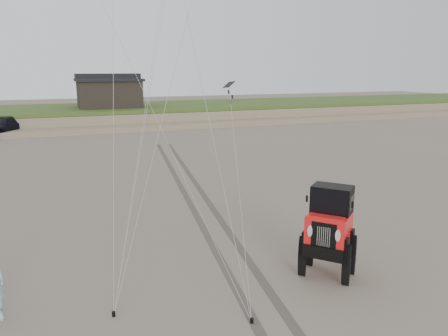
{
  "coord_description": "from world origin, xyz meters",
  "views": [
    {
      "loc": [
        -3.49,
        -8.96,
        5.52
      ],
      "look_at": [
        1.2,
        3.0,
        2.6
      ],
      "focal_mm": 35.0,
      "sensor_mm": 36.0,
      "label": 1
    }
  ],
  "objects": [
    {
      "name": "cabin",
      "position": [
        2.0,
        37.0,
        3.24
      ],
      "size": [
        6.4,
        5.4,
        3.35
      ],
      "color": "black",
      "rests_on": "dune_ridge"
    },
    {
      "name": "stake_aux",
      "position": [
        0.26,
        -1.09,
        0.06
      ],
      "size": [
        0.08,
        0.08,
        0.12
      ],
      "primitive_type": "cylinder",
      "color": "black",
      "rests_on": "ground"
    },
    {
      "name": "ground",
      "position": [
        0.0,
        0.0,
        0.0
      ],
      "size": [
        160.0,
        160.0,
        0.0
      ],
      "primitive_type": "plane",
      "color": "#6B6054",
      "rests_on": "ground"
    },
    {
      "name": "tire_tracks",
      "position": [
        2.0,
        8.0,
        0.0
      ],
      "size": [
        5.22,
        29.74,
        0.01
      ],
      "color": "#4C443D",
      "rests_on": "ground"
    },
    {
      "name": "truck_c",
      "position": [
        -7.49,
        31.93,
        0.81
      ],
      "size": [
        4.94,
        5.93,
        1.62
      ],
      "primitive_type": "imported",
      "rotation": [
        0.0,
        0.0,
        -0.57
      ],
      "color": "black",
      "rests_on": "ground"
    },
    {
      "name": "stake_main",
      "position": [
        -2.57,
        0.31,
        0.06
      ],
      "size": [
        0.08,
        0.08,
        0.12
      ],
      "primitive_type": "cylinder",
      "color": "black",
      "rests_on": "ground"
    },
    {
      "name": "dune_ridge",
      "position": [
        0.0,
        37.5,
        0.82
      ],
      "size": [
        160.0,
        14.25,
        1.73
      ],
      "color": "#7A6B54",
      "rests_on": "ground"
    },
    {
      "name": "jeep",
      "position": [
        3.14,
        0.27,
        1.0
      ],
      "size": [
        5.55,
        5.26,
        1.99
      ],
      "primitive_type": null,
      "rotation": [
        0.0,
        0.0,
        -0.85
      ],
      "color": "red",
      "rests_on": "ground"
    }
  ]
}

